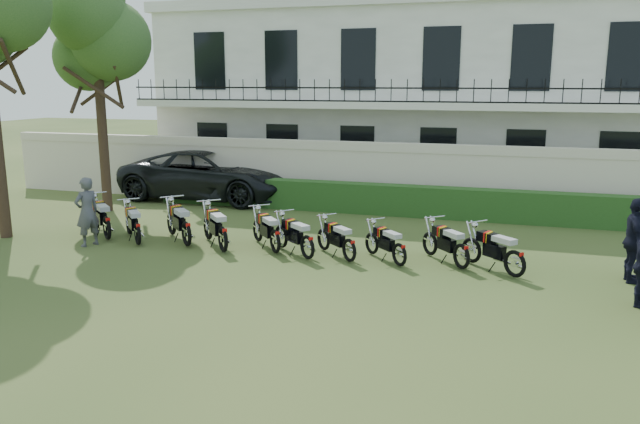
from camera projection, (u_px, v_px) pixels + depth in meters
The scene contains 18 objects.
ground at pixel (314, 278), 14.00m from camera, with size 100.00×100.00×0.00m, color #2D441B.
perimeter_wall at pixel (386, 176), 21.24m from camera, with size 30.00×0.35×2.30m.
hedge at pixel (410, 201), 20.34m from camera, with size 18.00×0.60×1.00m, color #244819.
building at pixel (415, 96), 26.29m from camera, with size 20.40×9.60×7.40m.
tree_west_near at pixel (96, 32), 20.05m from camera, with size 3.40×3.20×7.90m.
motorcycle_0 at pixel (107, 222), 17.16m from camera, with size 1.64×1.46×1.14m.
motorcycle_1 at pixel (137, 228), 16.62m from camera, with size 1.42×1.49×1.07m.
motorcycle_2 at pixel (186, 228), 16.49m from camera, with size 1.59×1.55×1.15m.
motorcycle_3 at pixel (223, 233), 15.92m from camera, with size 1.49×1.63×1.15m.
motorcycle_4 at pixel (275, 236), 15.83m from camera, with size 1.37×1.49×1.05m.
motorcycle_5 at pixel (307, 241), 15.30m from camera, with size 1.52×1.29×1.04m.
motorcycle_6 at pixel (349, 245), 15.08m from camera, with size 1.39×1.30×0.99m.
motorcycle_7 at pixel (400, 249), 14.74m from camera, with size 1.31×1.29×0.95m.
motorcycle_8 at pixel (462, 250), 14.50m from camera, with size 1.32×1.48×1.03m.
motorcycle_9 at pixel (515, 257), 13.88m from camera, with size 1.53×1.37×1.07m.
suv at pixel (210, 175), 23.17m from camera, with size 3.04×6.60×1.83m, color black.
inspector at pixel (87, 212), 16.56m from camera, with size 0.68×0.44×1.86m, color #59585D.
officer_5 at pixel (634, 241), 13.53m from camera, with size 1.10×0.46×1.88m, color black.
Camera 1 is at (4.09, -12.76, 4.34)m, focal length 35.00 mm.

